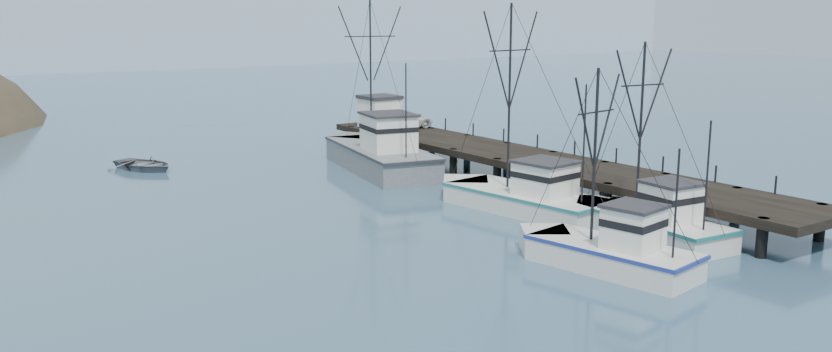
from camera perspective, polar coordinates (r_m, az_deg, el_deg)
The scene contains 10 objects.
ground at distance 37.29m, azimuth 8.15°, elevation -7.11°, with size 400.00×400.00×0.00m, color #30506B.
pier at distance 57.54m, azimuth 7.72°, elevation 1.17°, with size 6.00×44.00×2.00m.
distant_ridge at distance 199.19m, azimuth -24.73°, elevation 6.89°, with size 360.00×40.00×26.00m, color #9EB2C6.
trawler_near at distance 45.05m, azimuth 16.05°, elevation -3.13°, with size 4.18×10.45×10.67m.
trawler_mid at distance 39.02m, azimuth 13.24°, elevation -5.21°, with size 4.55×9.58×9.67m.
trawler_far at distance 49.65m, azimuth 7.45°, elevation -1.46°, with size 5.44×12.72×12.73m.
work_vessel at distance 62.09m, azimuth -2.66°, elevation 1.57°, with size 7.26×15.83×13.16m.
pier_shed at distance 71.03m, azimuth -2.57°, elevation 4.58°, with size 3.00×3.20×2.80m.
pickup_truck at distance 70.43m, azimuth -0.82°, elevation 3.96°, with size 2.40×5.20×1.45m, color silver.
motorboat at distance 65.61m, azimuth -18.55°, elevation 0.43°, with size 3.97×5.55×1.15m, color slate.
Camera 1 is at (-24.14, -25.90, 11.69)m, focal length 35.00 mm.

